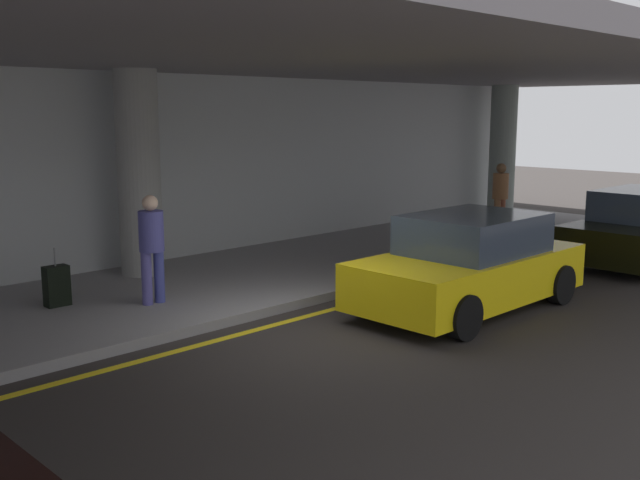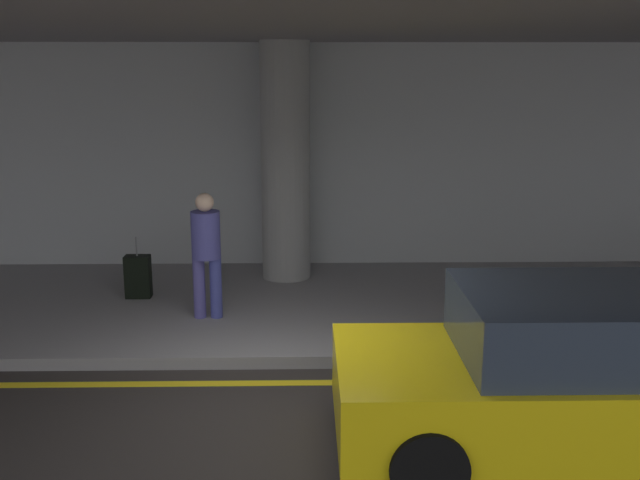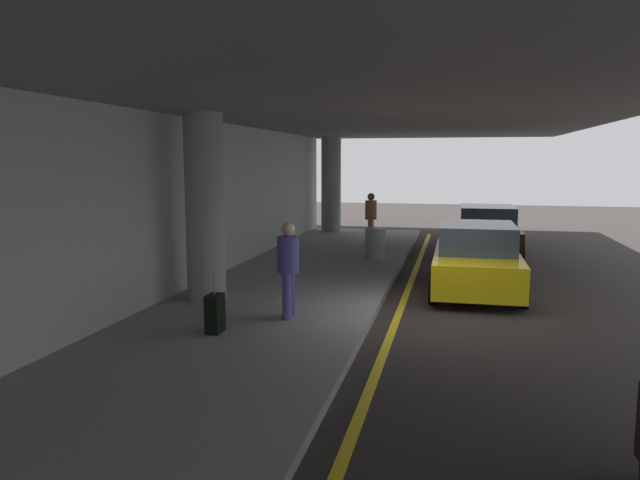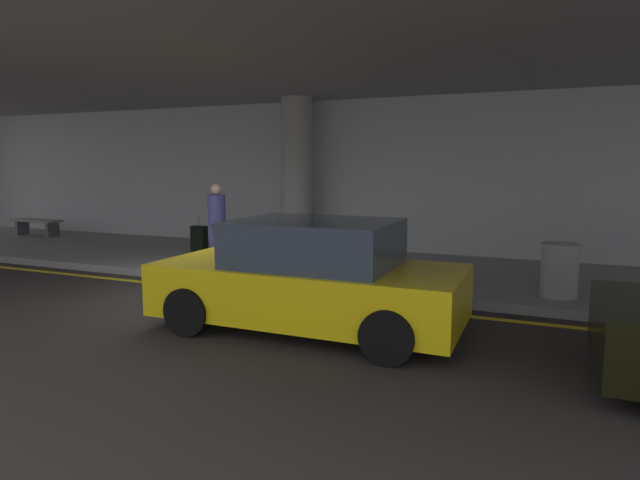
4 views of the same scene
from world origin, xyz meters
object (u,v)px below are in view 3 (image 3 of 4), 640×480
Objects in this scene: support_column_left_mid at (205,208)px; support_column_center at (331,184)px; car_yellow_taxi at (476,260)px; person_waiting_for_ride at (371,215)px; car_black_no2 at (487,232)px; suitcase_upright_primary at (215,313)px; traveler_with_luggage at (288,264)px; trash_bin_steel at (375,243)px.

support_column_left_mid is 12.00m from support_column_center.
support_column_left_mid is at bearing 119.06° from car_yellow_taxi.
person_waiting_for_ride is at bearing 30.29° from car_yellow_taxi.
car_yellow_taxi is at bearing -114.84° from person_waiting_for_ride.
suitcase_upright_primary is at bearing -23.42° from car_black_no2.
car_yellow_taxi is (-5.49, 0.48, 0.00)m from car_black_no2.
support_column_left_mid reaches higher than car_black_no2.
traveler_with_luggage reaches higher than suitcase_upright_primary.
support_column_center is 14.24m from suitcase_upright_primary.
car_black_no2 is 4.56× the size of suitcase_upright_primary.
support_column_left_mid is 2.81m from suitcase_upright_primary.
car_black_no2 is 9.89m from traveler_with_luggage.
car_black_no2 is 3.74m from person_waiting_for_ride.
support_column_center is 4.06× the size of suitcase_upright_primary.
support_column_left_mid is 0.89× the size of car_black_no2.
car_yellow_taxi is 2.44× the size of traveler_with_luggage.
support_column_left_mid is 4.29× the size of trash_bin_steel.
person_waiting_for_ride is at bearing -13.27° from support_column_left_mid.
car_black_no2 is 4.82× the size of trash_bin_steel.
car_black_no2 is at bearing -53.19° from trash_bin_steel.
support_column_left_mid is 4.06× the size of suitcase_upright_primary.
support_column_center is 4.01m from person_waiting_for_ride.
trash_bin_steel is (7.91, -1.52, 0.11)m from suitcase_upright_primary.
suitcase_upright_primary is (-2.12, -1.06, -1.51)m from support_column_left_mid.
car_black_no2 is (8.14, -5.72, -1.26)m from support_column_left_mid.
person_waiting_for_ride reaches higher than car_yellow_taxi.
support_column_left_mid reaches higher than person_waiting_for_ride.
suitcase_upright_primary is 1.06× the size of trash_bin_steel.
traveler_with_luggage is at bearing 140.27° from car_yellow_taxi.
trash_bin_steel is at bearing -132.40° from person_waiting_for_ride.
person_waiting_for_ride is at bearing 10.51° from trash_bin_steel.
person_waiting_for_ride is (9.65, -0.08, 0.00)m from traveler_with_luggage.
trash_bin_steel is (3.13, 2.67, -0.14)m from car_yellow_taxi.
traveler_with_luggage is (-1.00, -1.96, -0.86)m from support_column_left_mid.
car_yellow_taxi is at bearing -139.59° from trash_bin_steel.
support_column_center is 6.87m from trash_bin_steel.
car_yellow_taxi is 2.44× the size of person_waiting_for_ride.
support_column_left_mid is 10.03m from car_black_no2.
traveler_with_luggage is (-3.65, 3.28, 0.40)m from car_yellow_taxi.
car_yellow_taxi is 6.35m from suitcase_upright_primary.
suitcase_upright_primary is (-10.78, 0.98, -0.65)m from person_waiting_for_ride.
support_column_center is at bearing 0.00° from support_column_left_mid.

